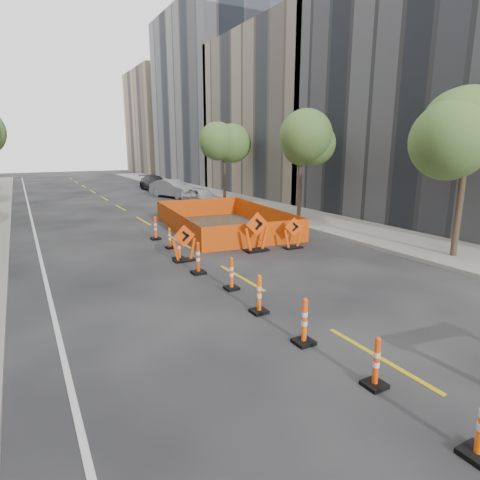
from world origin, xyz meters
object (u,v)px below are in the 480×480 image
channelizer_1 (376,362)px  channelizer_6 (179,246)px  channelizer_4 (231,273)px  parked_car_mid (173,189)px  channelizer_7 (170,238)px  parked_car_far (155,183)px  channelizer_5 (198,258)px  chevron_sign_right (293,233)px  chevron_sign_left (184,243)px  chevron_sign_center (257,232)px  parked_car_near (202,196)px  channelizer_8 (155,228)px  channelizer_3 (259,294)px  channelizer_2 (304,321)px

channelizer_1 → channelizer_6: channelizer_6 is taller
channelizer_4 → parked_car_mid: 23.50m
channelizer_7 → parked_car_mid: bearing=69.9°
channelizer_7 → parked_car_far: bearing=74.5°
channelizer_1 → channelizer_5: bearing=91.5°
channelizer_1 → chevron_sign_right: size_ratio=0.73×
chevron_sign_left → chevron_sign_center: 3.20m
channelizer_1 → parked_car_near: size_ratio=0.25×
channelizer_6 → channelizer_4: bearing=-86.2°
chevron_sign_left → chevron_sign_right: 4.86m
chevron_sign_right → channelizer_8: bearing=151.3°
channelizer_3 → chevron_sign_left: size_ratio=0.74×
channelizer_3 → channelizer_8: channelizer_8 is taller
channelizer_3 → channelizer_4: bearing=84.3°
channelizer_7 → parked_car_mid: parked_car_mid is taller
channelizer_2 → parked_car_near: parked_car_near is taller
channelizer_1 → parked_car_mid: 29.19m
chevron_sign_left → chevron_sign_center: bearing=0.9°
channelizer_2 → channelizer_7: channelizer_2 is taller
channelizer_6 → channelizer_8: (0.26, 3.89, -0.00)m
channelizer_2 → channelizer_8: size_ratio=0.99×
channelizer_5 → channelizer_8: (0.29, 5.84, -0.01)m
channelizer_4 → chevron_sign_right: (4.71, 3.26, 0.17)m
channelizer_4 → chevron_sign_center: 4.73m
channelizer_1 → parked_car_mid: size_ratio=0.21×
channelizer_3 → parked_car_near: 20.07m
chevron_sign_right → parked_car_far: 25.93m
parked_car_mid → parked_car_far: bearing=65.0°
chevron_sign_right → channelizer_5: bearing=-150.1°
channelizer_8 → chevron_sign_right: size_ratio=0.81×
chevron_sign_left → parked_car_far: parked_car_far is taller
chevron_sign_left → chevron_sign_right: size_ratio=1.04×
channelizer_2 → chevron_sign_right: (4.92, 7.15, 0.14)m
channelizer_2 → channelizer_4: bearing=86.9°
channelizer_4 → channelizer_7: bearing=89.7°
channelizer_6 → chevron_sign_center: 3.35m
parked_car_near → channelizer_4: bearing=-120.1°
channelizer_1 → channelizer_6: bearing=91.1°
channelizer_3 → chevron_sign_left: (0.06, 5.59, 0.18)m
channelizer_5 → channelizer_7: (0.32, 3.89, -0.11)m
parked_car_mid → channelizer_4: bearing=-127.3°
chevron_sign_center → parked_car_near: 13.83m
channelizer_7 → channelizer_8: bearing=90.8°
channelizer_6 → parked_car_near: 14.71m
channelizer_7 → parked_car_near: bearing=60.4°
channelizer_3 → channelizer_7: channelizer_3 is taller
channelizer_7 → chevron_sign_left: size_ratio=0.64×
channelizer_5 → chevron_sign_right: size_ratio=0.83×
chevron_sign_center → chevron_sign_right: bearing=-5.5°
chevron_sign_center → parked_car_near: bearing=82.3°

